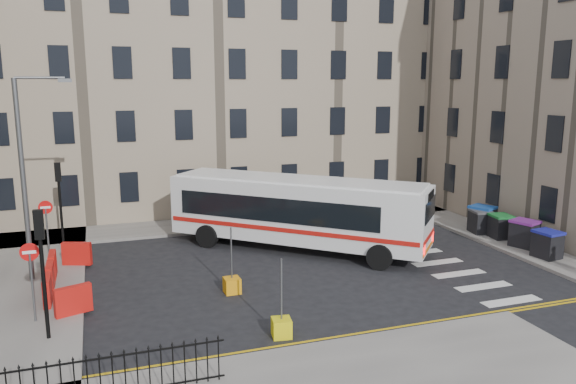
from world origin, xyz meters
TOP-DOWN VIEW (x-y plane):
  - ground at (0.00, 0.00)m, footprint 120.00×120.00m
  - pavement_north at (-6.00, 8.60)m, footprint 36.00×3.20m
  - pavement_east at (9.00, 4.00)m, footprint 2.40×26.00m
  - pavement_west at (-14.00, 1.00)m, footprint 6.00×22.00m
  - terrace_north at (-7.00, 15.50)m, footprint 38.30×10.80m
  - traffic_light_nw at (-12.00, 6.50)m, footprint 0.28×0.22m
  - traffic_light_sw at (-12.00, -4.00)m, footprint 0.28×0.22m
  - streetlamp at (-13.00, 2.00)m, footprint 0.50×0.22m
  - no_entry_north at (-12.50, 4.50)m, footprint 0.60×0.08m
  - no_entry_south at (-12.50, -2.50)m, footprint 0.60×0.08m
  - roadworks_barriers at (-11.84, 0.50)m, footprint 1.66×6.26m
  - iron_railings at (-11.25, -8.20)m, footprint 7.80×0.04m
  - bus at (-1.28, 2.78)m, footprint 11.15×10.44m
  - wheelie_bin_a at (8.84, -2.57)m, footprint 1.11×1.24m
  - wheelie_bin_b at (9.09, -0.83)m, footprint 1.37×1.46m
  - wheelie_bin_c at (9.05, 0.79)m, footprint 1.11×1.23m
  - wheelie_bin_d at (8.73, 1.97)m, footprint 1.13×1.25m
  - wheelie_bin_e at (9.08, 2.30)m, footprint 1.46×1.54m
  - bollard_yellow at (-5.60, -1.78)m, footprint 0.62×0.62m
  - bollard_chevron at (-5.00, -6.00)m, footprint 0.68×0.68m

SIDE VIEW (x-z plane):
  - ground at x=0.00m, z-range 0.00..0.00m
  - pavement_north at x=-6.00m, z-range 0.00..0.15m
  - pavement_east at x=9.00m, z-range 0.00..0.15m
  - pavement_west at x=-14.00m, z-range 0.00..0.15m
  - bollard_yellow at x=-5.60m, z-range 0.00..0.60m
  - bollard_chevron at x=-5.00m, z-range 0.00..0.60m
  - roadworks_barriers at x=-11.84m, z-range 0.15..1.15m
  - iron_railings at x=-11.25m, z-range 0.15..1.35m
  - wheelie_bin_c at x=9.05m, z-range 0.16..1.37m
  - wheelie_bin_d at x=8.73m, z-range 0.16..1.37m
  - wheelie_bin_a at x=8.84m, z-range 0.16..1.40m
  - wheelie_bin_b at x=9.09m, z-range 0.16..1.45m
  - wheelie_bin_e at x=9.08m, z-range 0.16..1.50m
  - bus at x=-1.28m, z-range 0.26..3.66m
  - no_entry_north at x=-12.50m, z-range 0.58..3.58m
  - no_entry_south at x=-12.50m, z-range 0.58..3.58m
  - traffic_light_nw at x=-12.00m, z-range 0.82..4.92m
  - traffic_light_sw at x=-12.00m, z-range 0.82..4.92m
  - streetlamp at x=-13.00m, z-range 0.27..8.41m
  - terrace_north at x=-7.00m, z-range 0.02..17.22m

